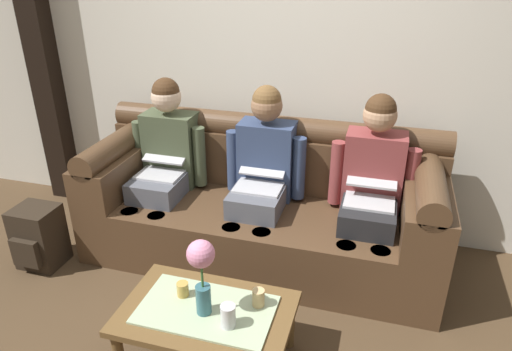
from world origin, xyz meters
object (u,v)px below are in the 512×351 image
(cup_far_center, at_px, (228,316))
(cup_near_left, at_px, (183,289))
(couch, at_px, (262,207))
(coffee_table, at_px, (207,317))
(person_left, at_px, (165,158))
(person_middle, at_px, (263,170))
(backpack_left, at_px, (39,237))
(person_right, at_px, (372,184))
(flower_vase, at_px, (202,267))
(cup_near_right, at_px, (258,298))

(cup_far_center, bearing_deg, cup_near_left, 154.68)
(couch, bearing_deg, cup_near_left, -98.68)
(coffee_table, height_order, cup_near_left, cup_near_left)
(couch, relative_size, cup_near_left, 31.14)
(person_left, bearing_deg, person_middle, 0.01)
(cup_near_left, xyz_separation_m, backpack_left, (-1.29, 0.43, -0.18))
(person_right, height_order, cup_far_center, person_right)
(backpack_left, bearing_deg, couch, 21.78)
(cup_near_left, bearing_deg, cup_far_center, -25.32)
(cup_far_center, bearing_deg, person_middle, 97.32)
(flower_vase, bearing_deg, cup_far_center, -20.75)
(person_right, xyz_separation_m, coffee_table, (-0.73, -1.07, -0.35))
(flower_vase, height_order, cup_far_center, flower_vase)
(person_right, bearing_deg, person_middle, 179.97)
(cup_near_left, distance_m, cup_far_center, 0.33)
(coffee_table, distance_m, backpack_left, 1.53)
(person_middle, xyz_separation_m, cup_near_right, (0.25, -0.97, -0.25))
(person_middle, bearing_deg, backpack_left, -158.36)
(person_left, relative_size, cup_near_right, 13.07)
(couch, distance_m, coffee_table, 1.08)
(person_left, distance_m, coffee_table, 1.34)
(person_right, xyz_separation_m, backpack_left, (-2.17, -0.57, -0.44))
(cup_near_right, height_order, backpack_left, cup_near_right)
(person_middle, xyz_separation_m, flower_vase, (0.00, -1.09, -0.02))
(person_right, bearing_deg, backpack_left, -165.21)
(person_right, bearing_deg, couch, 179.63)
(couch, relative_size, backpack_left, 5.50)
(cup_far_center, height_order, backpack_left, cup_far_center)
(couch, bearing_deg, backpack_left, -158.22)
(couch, xyz_separation_m, person_right, (0.73, -0.00, 0.29))
(couch, height_order, person_right, person_right)
(person_left, relative_size, cup_far_center, 10.23)
(couch, height_order, flower_vase, couch)
(person_right, xyz_separation_m, flower_vase, (-0.72, -1.09, -0.02))
(flower_vase, distance_m, cup_near_left, 0.30)
(person_middle, relative_size, backpack_left, 2.78)
(person_left, bearing_deg, cup_far_center, -52.78)
(couch, distance_m, cup_far_center, 1.16)
(flower_vase, bearing_deg, person_left, 123.63)
(cup_near_left, height_order, cup_far_center, cup_far_center)
(flower_vase, bearing_deg, backpack_left, 160.23)
(person_left, distance_m, cup_far_center, 1.46)
(flower_vase, xyz_separation_m, cup_near_right, (0.25, 0.13, -0.23))
(person_right, distance_m, flower_vase, 1.31)
(person_left, height_order, cup_near_left, person_left)
(person_middle, distance_m, flower_vase, 1.09)
(cup_near_left, xyz_separation_m, cup_far_center, (0.30, -0.14, 0.02))
(couch, height_order, person_left, person_left)
(cup_far_center, xyz_separation_m, backpack_left, (-1.59, 0.58, -0.20))
(flower_vase, xyz_separation_m, cup_far_center, (0.15, -0.06, -0.22))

